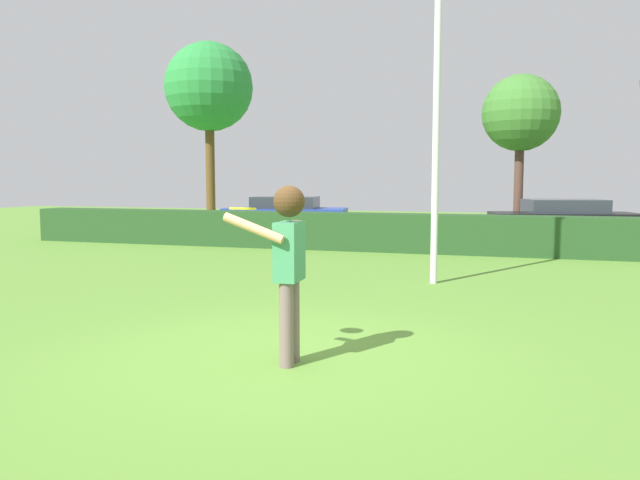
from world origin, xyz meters
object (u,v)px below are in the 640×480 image
object	(u,v)px
lamppost	(437,100)
parked_car_black	(564,218)
birch_tree	(521,114)
parked_car_blue	(285,213)
person	(288,254)
willow_tree	(209,88)
frisbee	(243,209)

from	to	relation	value
lamppost	parked_car_black	xyz separation A→B (m)	(2.74, 8.89, -2.51)
birch_tree	parked_car_black	bearing A→B (deg)	-40.72
parked_car_black	birch_tree	bearing A→B (deg)	139.28
parked_car_blue	parked_car_black	world-z (taller)	same
lamppost	parked_car_blue	xyz separation A→B (m)	(-6.28, 9.23, -2.51)
person	parked_car_blue	bearing A→B (deg)	110.79
person	parked_car_blue	size ratio (longest dim) A/B	0.40
lamppost	willow_tree	xyz separation A→B (m)	(-11.02, 12.80, 2.45)
frisbee	lamppost	distance (m)	5.65
frisbee	person	bearing A→B (deg)	-10.16
willow_tree	birch_tree	bearing A→B (deg)	-12.59
frisbee	willow_tree	xyz separation A→B (m)	(-9.74, 18.04, 4.12)
parked_car_black	birch_tree	size ratio (longest dim) A/B	0.87
person	parked_car_blue	xyz separation A→B (m)	(-5.53, 14.56, -0.42)
lamppost	frisbee	bearing A→B (deg)	-103.72
parked_car_blue	birch_tree	bearing A→B (deg)	5.87
parked_car_blue	willow_tree	world-z (taller)	willow_tree
lamppost	parked_car_blue	world-z (taller)	lamppost
lamppost	parked_car_black	world-z (taller)	lamppost
lamppost	parked_car_black	distance (m)	9.63
person	lamppost	size ratio (longest dim) A/B	0.31
person	frisbee	xyz separation A→B (m)	(-0.52, 0.09, 0.43)
frisbee	birch_tree	world-z (taller)	birch_tree
frisbee	birch_tree	bearing A→B (deg)	79.97
lamppost	parked_car_black	size ratio (longest dim) A/B	1.29
frisbee	parked_car_black	xyz separation A→B (m)	(4.02, 14.13, -0.85)
frisbee	parked_car_blue	distance (m)	15.34
parked_car_blue	birch_tree	size ratio (longest dim) A/B	0.86
lamppost	person	bearing A→B (deg)	-98.06
frisbee	birch_tree	size ratio (longest dim) A/B	0.05
frisbee	birch_tree	xyz separation A→B (m)	(2.70, 15.26, 2.37)
parked_car_black	birch_tree	world-z (taller)	birch_tree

